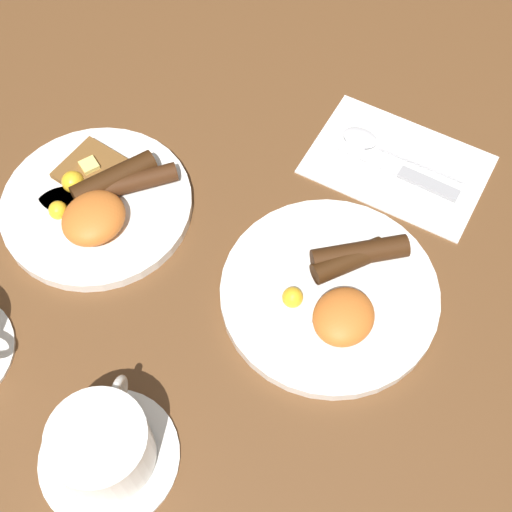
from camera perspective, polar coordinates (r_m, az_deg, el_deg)
The scene contains 7 objects.
ground_plane at distance 0.82m, azimuth 5.84°, elevation -3.21°, with size 3.00×3.00×0.00m, color brown.
breakfast_plate_near at distance 0.81m, azimuth 6.15°, elevation -2.89°, with size 0.25×0.25×0.05m.
breakfast_plate_far at distance 0.89m, azimuth -12.63°, elevation 4.27°, with size 0.23×0.23×0.05m.
teacup_near at distance 0.73m, azimuth -12.10°, elevation -14.74°, with size 0.14×0.14×0.08m.
napkin at distance 0.94m, azimuth 11.26°, elevation 7.22°, with size 0.15×0.22×0.01m, color white.
knife at distance 0.92m, azimuth 11.53°, elevation 6.64°, with size 0.03×0.18×0.01m.
spoon at distance 0.94m, azimuth 9.33°, elevation 8.90°, with size 0.04×0.17×0.01m.
Camera 1 is at (-0.35, -0.15, 0.73)m, focal length 50.00 mm.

